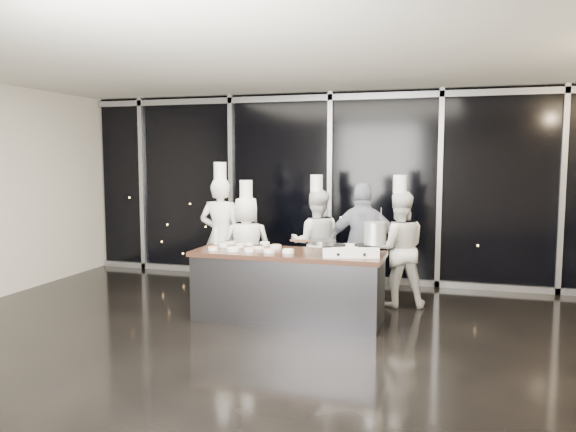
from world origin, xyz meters
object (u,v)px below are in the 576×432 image
object	(u,v)px
chef_center	(316,242)
chef_right	(399,248)
chef_far_left	(221,236)
demo_counter	(288,286)
stock_pot	(375,233)
frying_pan	(322,242)
guest	(363,246)
chef_left	(247,246)
stove	(350,250)

from	to	relation	value
chef_center	chef_right	distance (m)	1.29
chef_far_left	demo_counter	bearing A→B (deg)	139.18
stock_pot	demo_counter	bearing A→B (deg)	-178.39
frying_pan	chef_center	bearing A→B (deg)	91.67
frying_pan	guest	xyz separation A→B (m)	(0.35, 1.04, -0.19)
chef_far_left	chef_center	xyz separation A→B (m)	(1.40, 0.40, -0.10)
chef_left	stove	bearing A→B (deg)	125.78
demo_counter	chef_right	world-z (taller)	chef_right
chef_far_left	chef_center	size ratio (longest dim) A/B	1.10
chef_left	chef_center	distance (m)	1.06
chef_far_left	guest	xyz separation A→B (m)	(2.20, -0.11, -0.04)
demo_counter	chef_right	distance (m)	1.75
stock_pot	chef_far_left	xyz separation A→B (m)	(-2.47, 0.96, -0.26)
demo_counter	chef_left	world-z (taller)	chef_left
stove	stock_pot	xyz separation A→B (m)	(0.29, 0.09, 0.21)
chef_left	stock_pot	bearing A→B (deg)	131.65
stock_pot	chef_left	distance (m)	2.27
chef_far_left	chef_center	distance (m)	1.46
chef_far_left	guest	bearing A→B (deg)	172.26
stove	chef_right	world-z (taller)	chef_right
chef_left	chef_far_left	bearing A→B (deg)	-29.61
chef_far_left	chef_center	world-z (taller)	chef_far_left
guest	chef_right	size ratio (longest dim) A/B	0.95
frying_pan	chef_center	distance (m)	1.63
stove	chef_far_left	size ratio (longest dim) A/B	0.37
guest	chef_right	bearing A→B (deg)	-161.50
stock_pot	chef_right	xyz separation A→B (m)	(0.19, 1.08, -0.35)
stock_pot	chef_right	bearing A→B (deg)	80.16
chef_left	guest	xyz separation A→B (m)	(1.76, -0.07, 0.10)
chef_center	demo_counter	bearing A→B (deg)	76.74
frying_pan	chef_far_left	xyz separation A→B (m)	(-1.84, 1.15, -0.15)
stove	frying_pan	distance (m)	0.36
frying_pan	chef_right	size ratio (longest dim) A/B	0.33
chef_center	chef_right	xyz separation A→B (m)	(1.26, -0.27, 0.01)
chef_left	guest	world-z (taller)	chef_left
chef_center	guest	world-z (taller)	chef_center
stock_pot	guest	size ratio (longest dim) A/B	0.16
chef_left	chef_right	size ratio (longest dim) A/B	0.95
chef_center	chef_far_left	bearing A→B (deg)	4.16
stock_pot	chef_far_left	distance (m)	2.66
frying_pan	chef_right	bearing A→B (deg)	42.98
guest	chef_left	bearing A→B (deg)	-11.00
frying_pan	stock_pot	bearing A→B (deg)	2.59
chef_far_left	stock_pot	bearing A→B (deg)	153.99
stove	guest	bearing A→B (deg)	74.41
stove	frying_pan	world-z (taller)	frying_pan
demo_counter	chef_right	xyz separation A→B (m)	(1.30, 1.11, 0.37)
chef_center	chef_right	bearing A→B (deg)	156.18
frying_pan	chef_center	size ratio (longest dim) A/B	0.33
frying_pan	chef_right	xyz separation A→B (m)	(0.82, 1.27, -0.24)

